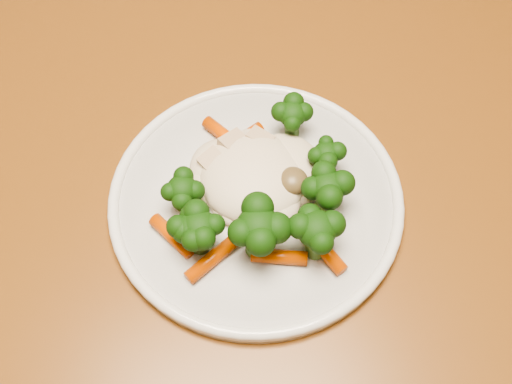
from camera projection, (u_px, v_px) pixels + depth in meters
dining_table at (128, 236)px, 0.67m from camera, size 1.36×1.09×0.75m
plate at (256, 201)px, 0.57m from camera, size 0.26×0.26×0.01m
meal at (259, 195)px, 0.54m from camera, size 0.18×0.18×0.05m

